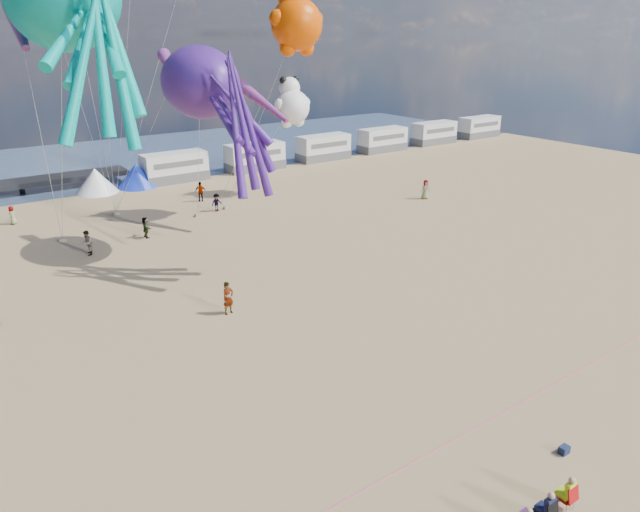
# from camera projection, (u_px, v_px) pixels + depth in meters

# --- Properties ---
(ground) EXTENTS (120.00, 120.00, 0.00)m
(ground) POSITION_uv_depth(u_px,v_px,m) (388.00, 372.00, 26.03)
(ground) COLOR tan
(ground) RESTS_ON ground
(water) EXTENTS (120.00, 120.00, 0.00)m
(water) POSITION_uv_depth(u_px,v_px,m) (80.00, 163.00, 67.85)
(water) COLOR #394E6D
(water) RESTS_ON ground
(motorhome_0) EXTENTS (6.60, 2.50, 3.00)m
(motorhome_0) POSITION_uv_depth(u_px,v_px,m) (175.00, 167.00, 59.13)
(motorhome_0) COLOR silver
(motorhome_0) RESTS_ON ground
(motorhome_1) EXTENTS (6.60, 2.50, 3.00)m
(motorhome_1) POSITION_uv_depth(u_px,v_px,m) (255.00, 157.00, 64.24)
(motorhome_1) COLOR silver
(motorhome_1) RESTS_ON ground
(motorhome_2) EXTENTS (6.60, 2.50, 3.00)m
(motorhome_2) POSITION_uv_depth(u_px,v_px,m) (323.00, 148.00, 69.35)
(motorhome_2) COLOR silver
(motorhome_2) RESTS_ON ground
(motorhome_3) EXTENTS (6.60, 2.50, 3.00)m
(motorhome_3) POSITION_uv_depth(u_px,v_px,m) (382.00, 140.00, 74.46)
(motorhome_3) COLOR silver
(motorhome_3) RESTS_ON ground
(motorhome_4) EXTENTS (6.60, 2.50, 3.00)m
(motorhome_4) POSITION_uv_depth(u_px,v_px,m) (434.00, 133.00, 79.57)
(motorhome_4) COLOR silver
(motorhome_4) RESTS_ON ground
(motorhome_5) EXTENTS (6.60, 2.50, 3.00)m
(motorhome_5) POSITION_uv_depth(u_px,v_px,m) (479.00, 127.00, 84.68)
(motorhome_5) COLOR silver
(motorhome_5) RESTS_ON ground
(tent_white) EXTENTS (4.00, 4.00, 2.40)m
(tent_white) POSITION_uv_depth(u_px,v_px,m) (96.00, 181.00, 54.94)
(tent_white) COLOR white
(tent_white) RESTS_ON ground
(tent_blue) EXTENTS (4.00, 4.00, 2.40)m
(tent_blue) POSITION_uv_depth(u_px,v_px,m) (137.00, 175.00, 57.09)
(tent_blue) COLOR #1933CC
(tent_blue) RESTS_ON ground
(cooler_navy) EXTENTS (0.38, 0.28, 0.30)m
(cooler_navy) POSITION_uv_depth(u_px,v_px,m) (564.00, 450.00, 20.92)
(cooler_navy) COLOR #162245
(cooler_navy) RESTS_ON ground
(rope_line) EXTENTS (34.00, 0.03, 0.03)m
(rope_line) POSITION_uv_depth(u_px,v_px,m) (473.00, 429.00, 22.22)
(rope_line) COLOR #F2338C
(rope_line) RESTS_ON ground
(standing_person) EXTENTS (0.76, 0.57, 1.87)m
(standing_person) POSITION_uv_depth(u_px,v_px,m) (228.00, 298.00, 31.13)
(standing_person) COLOR tan
(standing_person) RESTS_ON ground
(beachgoer_0) EXTENTS (0.59, 0.65, 1.50)m
(beachgoer_0) POSITION_uv_depth(u_px,v_px,m) (12.00, 215.00, 45.99)
(beachgoer_0) COLOR #7F6659
(beachgoer_0) RESTS_ON ground
(beachgoer_1) EXTENTS (0.79, 0.99, 1.77)m
(beachgoer_1) POSITION_uv_depth(u_px,v_px,m) (87.00, 243.00, 39.46)
(beachgoer_1) COLOR #7F6659
(beachgoer_1) RESTS_ON ground
(beachgoer_2) EXTENTS (0.84, 0.70, 1.56)m
(beachgoer_2) POSITION_uv_depth(u_px,v_px,m) (217.00, 202.00, 49.34)
(beachgoer_2) COLOR #7F6659
(beachgoer_2) RESTS_ON ground
(beachgoer_3) EXTENTS (1.37, 1.15, 1.84)m
(beachgoer_3) POSITION_uv_depth(u_px,v_px,m) (201.00, 192.00, 52.16)
(beachgoer_3) COLOR #7F6659
(beachgoer_3) RESTS_ON ground
(beachgoer_4) EXTENTS (0.45, 0.97, 1.61)m
(beachgoer_4) POSITION_uv_depth(u_px,v_px,m) (146.00, 227.00, 42.90)
(beachgoer_4) COLOR #7F6659
(beachgoer_4) RESTS_ON ground
(beachgoer_6) EXTENTS (0.76, 0.63, 1.78)m
(beachgoer_6) POSITION_uv_depth(u_px,v_px,m) (425.00, 189.00, 53.04)
(beachgoer_6) COLOR #7F6659
(beachgoer_6) RESTS_ON ground
(sandbag_a) EXTENTS (0.50, 0.35, 0.22)m
(sandbag_a) POSITION_uv_depth(u_px,v_px,m) (62.00, 240.00, 42.33)
(sandbag_a) COLOR gray
(sandbag_a) RESTS_ON ground
(sandbag_b) EXTENTS (0.50, 0.35, 0.22)m
(sandbag_b) POSITION_uv_depth(u_px,v_px,m) (198.00, 215.00, 48.20)
(sandbag_b) COLOR gray
(sandbag_b) RESTS_ON ground
(sandbag_c) EXTENTS (0.50, 0.35, 0.22)m
(sandbag_c) POSITION_uv_depth(u_px,v_px,m) (227.00, 208.00, 50.27)
(sandbag_c) COLOR gray
(sandbag_c) RESTS_ON ground
(sandbag_d) EXTENTS (0.50, 0.35, 0.22)m
(sandbag_d) POSITION_uv_depth(u_px,v_px,m) (220.00, 201.00, 52.07)
(sandbag_d) COLOR gray
(sandbag_d) RESTS_ON ground
(sandbag_e) EXTENTS (0.50, 0.35, 0.22)m
(sandbag_e) POSITION_uv_depth(u_px,v_px,m) (116.00, 213.00, 48.64)
(sandbag_e) COLOR gray
(sandbag_e) RESTS_ON ground
(kite_octopus_purple) EXTENTS (7.46, 10.54, 11.07)m
(kite_octopus_purple) POSITION_uv_depth(u_px,v_px,m) (200.00, 82.00, 36.61)
(kite_octopus_purple) COLOR #451D7E
(kite_panda) EXTENTS (4.79, 4.66, 5.34)m
(kite_panda) POSITION_uv_depth(u_px,v_px,m) (293.00, 107.00, 51.97)
(kite_panda) COLOR white
(kite_teddy_orange) EXTENTS (6.17, 6.03, 6.71)m
(kite_teddy_orange) POSITION_uv_depth(u_px,v_px,m) (297.00, 24.00, 43.20)
(kite_teddy_orange) COLOR #FF5000
(windsock_left) EXTENTS (1.76, 6.30, 6.22)m
(windsock_left) POSITION_uv_depth(u_px,v_px,m) (19.00, 28.00, 32.59)
(windsock_left) COLOR red
(windsock_mid) EXTENTS (2.37, 5.67, 5.59)m
(windsock_mid) POSITION_uv_depth(u_px,v_px,m) (262.00, 102.00, 42.51)
(windsock_mid) COLOR red
(windsock_right) EXTENTS (1.55, 5.47, 5.40)m
(windsock_right) POSITION_uv_depth(u_px,v_px,m) (174.00, 75.00, 37.61)
(windsock_right) COLOR red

